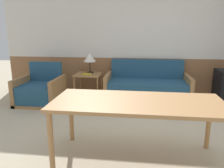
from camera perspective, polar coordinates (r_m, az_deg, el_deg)
ground_plane at (r=3.10m, az=11.26°, el=-15.82°), size 16.00×16.00×0.00m
wall_back at (r=5.34m, az=10.06°, el=11.73°), size 7.20×0.06×2.70m
couch at (r=4.98m, az=9.07°, el=-1.07°), size 1.84×0.87×0.86m
armchair at (r=4.91m, az=-18.20°, el=-1.84°), size 0.88×0.82×0.84m
side_table at (r=5.09m, az=-6.19°, el=1.78°), size 0.59×0.59×0.55m
table_lamp at (r=5.12m, az=-5.84°, el=6.79°), size 0.29×0.29×0.46m
book_stack at (r=4.99m, az=-6.58°, el=2.61°), size 0.21×0.14×0.03m
dining_table at (r=2.54m, az=6.72°, el=-5.88°), size 1.96×0.84×0.74m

